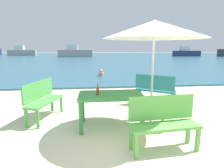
{
  "coord_description": "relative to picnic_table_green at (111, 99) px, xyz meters",
  "views": [
    {
      "loc": [
        -0.85,
        -2.79,
        1.77
      ],
      "look_at": [
        -0.23,
        3.0,
        0.6
      ],
      "focal_mm": 29.44,
      "sensor_mm": 36.0,
      "label": 1
    }
  ],
  "objects": [
    {
      "name": "picnic_table_green",
      "position": [
        0.0,
        0.0,
        0.0
      ],
      "size": [
        1.4,
        0.8,
        0.76
      ],
      "color": "#3D8C42",
      "rests_on": "ground_plane"
    },
    {
      "name": "swimmer_person",
      "position": [
        0.11,
        6.97,
        -0.41
      ],
      "size": [
        0.34,
        0.34,
        0.41
      ],
      "color": "tan",
      "rests_on": "sea_water"
    },
    {
      "name": "sea_water",
      "position": [
        0.46,
        28.89,
        -0.61
      ],
      "size": [
        120.0,
        50.0,
        0.08
      ],
      "primitive_type": "cube",
      "color": "#2D6075",
      "rests_on": "ground_plane"
    },
    {
      "name": "side_table_wood",
      "position": [
        1.14,
        -0.2,
        -0.3
      ],
      "size": [
        0.44,
        0.44,
        0.54
      ],
      "color": "#9E7A51",
      "rests_on": "ground_plane"
    },
    {
      "name": "boat_ferry",
      "position": [
        17.38,
        29.72,
        0.08
      ],
      "size": [
        4.99,
        1.36,
        1.81
      ],
      "color": "navy",
      "rests_on": "sea_water"
    },
    {
      "name": "bench_teal_center",
      "position": [
        1.52,
        1.44,
        -0.11
      ],
      "size": [
        1.19,
        0.97,
        0.95
      ],
      "color": "#237275",
      "rests_on": "ground_plane"
    },
    {
      "name": "ground_plane",
      "position": [
        0.46,
        -1.11,
        -0.65
      ],
      "size": [
        120.0,
        120.0,
        0.0
      ],
      "primitive_type": "plane",
      "color": "beige"
    },
    {
      "name": "bench_green_left",
      "position": [
        -1.64,
        0.64,
        -0.11
      ],
      "size": [
        0.71,
        1.25,
        0.95
      ],
      "color": "#4C9E47",
      "rests_on": "ground_plane"
    },
    {
      "name": "patio_umbrella",
      "position": [
        0.87,
        -0.18,
        1.47
      ],
      "size": [
        2.1,
        2.1,
        2.3
      ],
      "color": "silver",
      "rests_on": "ground_plane"
    },
    {
      "name": "bench_green_right",
      "position": [
        0.82,
        -1.02,
        -0.11
      ],
      "size": [
        1.23,
        0.46,
        0.95
      ],
      "color": "#60B24C",
      "rests_on": "ground_plane"
    },
    {
      "name": "boat_cargo_ship",
      "position": [
        -14.91,
        36.52,
        0.15
      ],
      "size": [
        5.49,
        1.5,
        2.0
      ],
      "color": "gray",
      "rests_on": "sea_water"
    },
    {
      "name": "beer_bottle_amber",
      "position": [
        -0.28,
        -0.05,
        0.2
      ],
      "size": [
        0.07,
        0.07,
        0.26
      ],
      "color": "brown",
      "rests_on": "picnic_table_green"
    },
    {
      "name": "boat_tanker",
      "position": [
        -3.43,
        29.78,
        0.21
      ],
      "size": [
        5.97,
        1.63,
        2.17
      ],
      "color": "gray",
      "rests_on": "sea_water"
    }
  ]
}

